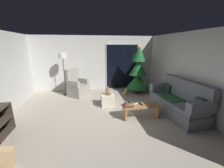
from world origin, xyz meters
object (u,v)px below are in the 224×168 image
at_px(couch, 178,102).
at_px(remote_white, 136,104).
at_px(coffee_table, 141,109).
at_px(armchair, 77,86).
at_px(cell_phone, 129,102).
at_px(floor_lamp, 63,60).
at_px(teddy_bear_chestnut, 108,91).
at_px(remote_black, 141,104).
at_px(ottoman, 108,100).
at_px(teddy_bear_honey_by_tree, 126,92).
at_px(book_stack, 128,104).
at_px(christmas_tree, 138,72).

xyz_separation_m(couch, remote_white, (-1.33, 0.09, -0.00)).
xyz_separation_m(coffee_table, armchair, (-1.96, 2.25, 0.14)).
distance_m(cell_phone, floor_lamp, 3.42).
bearing_deg(teddy_bear_chestnut, couch, -26.58).
height_order(remote_black, teddy_bear_chestnut, teddy_bear_chestnut).
bearing_deg(ottoman, couch, -26.69).
bearing_deg(teddy_bear_honey_by_tree, book_stack, -103.90).
xyz_separation_m(remote_white, remote_black, (0.15, -0.03, 0.00)).
bearing_deg(remote_black, remote_white, 151.09).
relative_size(couch, book_stack, 7.43).
bearing_deg(coffee_table, teddy_bear_chestnut, 129.54).
distance_m(coffee_table, book_stack, 0.45).
bearing_deg(couch, coffee_table, 179.84).
bearing_deg(armchair, couch, -35.59).
height_order(remote_white, christmas_tree, christmas_tree).
bearing_deg(cell_phone, couch, -3.73).
bearing_deg(book_stack, couch, 1.15).
distance_m(cell_phone, christmas_tree, 2.53).
height_order(remote_white, floor_lamp, floor_lamp).
height_order(coffee_table, cell_phone, cell_phone).
height_order(remote_white, teddy_bear_chestnut, teddy_bear_chestnut).
height_order(armchair, teddy_bear_chestnut, armchair).
xyz_separation_m(cell_phone, christmas_tree, (1.08, 2.26, 0.40)).
xyz_separation_m(couch, armchair, (-3.15, 2.25, 0.00)).
bearing_deg(floor_lamp, book_stack, -50.73).
bearing_deg(floor_lamp, cell_phone, -50.51).
distance_m(coffee_table, teddy_bear_chestnut, 1.34).
relative_size(christmas_tree, teddy_bear_chestnut, 7.46).
height_order(couch, teddy_bear_honey_by_tree, couch).
relative_size(floor_lamp, ottoman, 4.05).
bearing_deg(teddy_bear_chestnut, remote_white, -52.75).
relative_size(armchair, teddy_bear_chestnut, 3.96).
distance_m(remote_black, armchair, 2.95).
bearing_deg(teddy_bear_chestnut, christmas_tree, 38.17).
xyz_separation_m(book_stack, christmas_tree, (1.10, 2.25, 0.48)).
height_order(christmas_tree, teddy_bear_chestnut, christmas_tree).
distance_m(coffee_table, floor_lamp, 3.72).
xyz_separation_m(coffee_table, cell_phone, (-0.38, -0.04, 0.28)).
relative_size(christmas_tree, teddy_bear_honey_by_tree, 7.46).
distance_m(remote_black, cell_phone, 0.43).
height_order(couch, remote_white, couch).
bearing_deg(ottoman, remote_black, -48.37).
bearing_deg(coffee_table, armchair, 131.00).
bearing_deg(remote_black, armchair, 114.76).
relative_size(floor_lamp, teddy_bear_honey_by_tree, 6.25).
relative_size(couch, teddy_bear_chestnut, 6.98).
xyz_separation_m(coffee_table, remote_black, (0.01, 0.06, 0.14)).
height_order(ottoman, teddy_bear_honey_by_tree, ottoman).
distance_m(couch, coffee_table, 1.20).
height_order(coffee_table, christmas_tree, christmas_tree).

